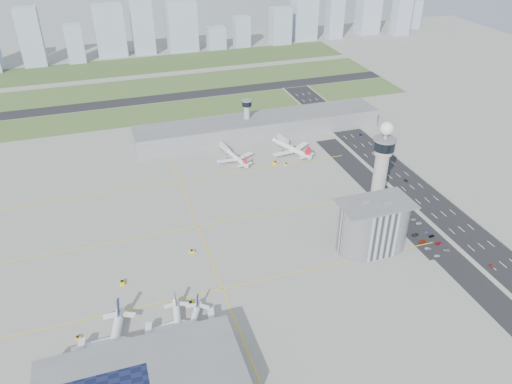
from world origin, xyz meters
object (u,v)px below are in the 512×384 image
object	(u,v)px
airplane_near_a	(113,343)
car_lot_0	(437,256)
car_lot_11	(413,220)
car_lot_8	(432,236)
jet_bridge_far_0	(221,146)
jet_bridge_near_1	(148,350)
car_lot_9	(427,232)
airplane_far_b	(291,145)
car_lot_1	(428,248)
car_hw_4	(317,112)
secondary_tower	(247,115)
jet_bridge_far_1	(279,137)
tug_1	(122,282)
car_lot_4	(405,225)
admin_building	(373,226)
tug_4	(275,163)
airplane_far_a	(235,154)
jet_bridge_near_0	(79,367)
tug_0	(78,338)
car_lot_6	(447,250)
control_tower	(381,167)
car_lot_5	(400,222)
tug_3	(192,251)
tug_5	(286,164)
car_lot_10	(419,223)
car_lot_7	(439,243)
airplane_near_b	(178,325)
tug_2	(191,303)
car_hw_1	(406,181)
car_lot_2	(423,241)
car_hw_2	(360,135)
car_lot_3	(415,235)

from	to	relation	value
airplane_near_a	car_lot_0	distance (m)	182.37
car_lot_11	car_lot_8	bearing A→B (deg)	-174.28
jet_bridge_far_0	jet_bridge_near_1	bearing A→B (deg)	-33.77
jet_bridge_far_0	car_lot_9	size ratio (longest dim) A/B	4.27
airplane_far_b	car_lot_1	xyz separation A→B (m)	(29.60, -143.12, -5.45)
car_hw_4	car_lot_0	bearing A→B (deg)	-88.70
secondary_tower	jet_bridge_far_1	world-z (taller)	secondary_tower
tug_1	car_lot_4	distance (m)	173.80
admin_building	tug_4	xyz separation A→B (m)	(-17.16, 115.48, -14.24)
airplane_far_a	jet_bridge_near_0	xyz separation A→B (m)	(-120.22, -170.04, -2.32)
tug_0	car_lot_6	bearing A→B (deg)	-55.73
secondary_tower	car_lot_11	size ratio (longest dim) A/B	8.34
control_tower	tug_4	xyz separation A→B (m)	(-37.17, 85.49, -33.97)
car_lot_5	car_lot_11	bearing A→B (deg)	-97.79
tug_3	tug_5	distance (m)	123.47
jet_bridge_far_0	car_lot_10	distance (m)	169.42
jet_bridge_near_1	car_lot_11	distance (m)	183.61
car_lot_10	car_lot_4	bearing A→B (deg)	88.16
airplane_far_b	tug_5	bearing A→B (deg)	127.85
jet_bridge_far_1	car_lot_7	world-z (taller)	jet_bridge_far_1
car_lot_6	car_lot_10	world-z (taller)	car_lot_6
airplane_near_a	airplane_near_b	size ratio (longest dim) A/B	1.26
car_hw_4	airplane_near_b	bearing A→B (deg)	-119.87
tug_5	car_lot_9	xyz separation A→B (m)	(50.20, -109.83, -0.33)
tug_0	tug_3	distance (m)	79.95
tug_0	tug_2	xyz separation A→B (m)	(55.14, 5.84, 0.18)
control_tower	car_lot_7	xyz separation A→B (m)	(20.27, -40.27, -34.43)
car_hw_1	car_lot_9	bearing A→B (deg)	-118.47
control_tower	secondary_tower	size ratio (longest dim) A/B	2.02
jet_bridge_near_1	tug_1	world-z (taller)	jet_bridge_near_1
airplane_far_a	car_lot_2	size ratio (longest dim) A/B	7.98
car_hw_1	car_lot_6	bearing A→B (deg)	-113.38
jet_bridge_far_0	car_lot_4	world-z (taller)	jet_bridge_far_0
admin_building	jet_bridge_near_0	xyz separation A→B (m)	(-164.99, -39.00, -12.45)
airplane_near_a	airplane_far_a	world-z (taller)	airplane_near_a
control_tower	car_hw_2	size ratio (longest dim) A/B	16.21
car_lot_5	car_lot_10	distance (m)	11.89
jet_bridge_near_0	car_lot_0	distance (m)	198.00
secondary_tower	car_lot_3	world-z (taller)	secondary_tower
admin_building	car_lot_1	bearing A→B (deg)	-22.10
tug_5	car_hw_1	xyz separation A→B (m)	(73.33, -50.49, -0.29)
tug_2	car_lot_1	distance (m)	141.46
car_lot_8	control_tower	bearing A→B (deg)	22.60
car_lot_7	car_lot_10	bearing A→B (deg)	-12.11
airplane_far_b	car_lot_1	distance (m)	146.25
tug_2	car_lot_11	world-z (taller)	tug_2
airplane_near_a	tug_0	distance (m)	21.46
jet_bridge_far_1	tug_1	size ratio (longest dim) A/B	4.04
admin_building	tug_1	distance (m)	143.22
secondary_tower	car_lot_10	xyz separation A→B (m)	(63.20, -160.76, -18.25)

